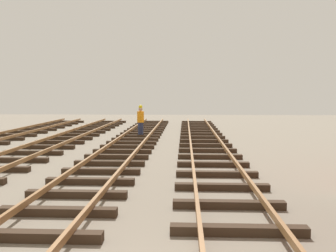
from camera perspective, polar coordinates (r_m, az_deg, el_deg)
track_worker_foreground at (r=21.79m, az=-4.20°, el=0.75°), size 0.40×0.40×1.87m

